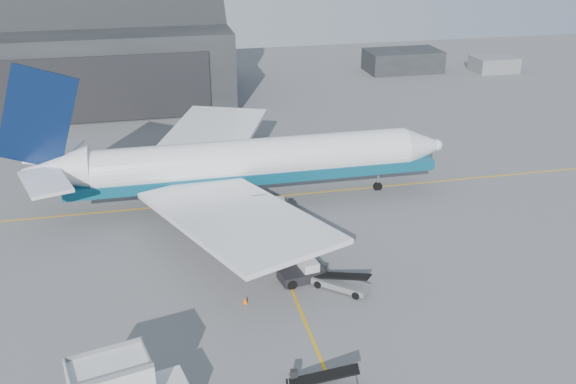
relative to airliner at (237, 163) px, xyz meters
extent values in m
plane|color=#565659|center=(1.71, -19.22, -4.50)|extent=(200.00, 200.00, 0.00)
cube|color=#C58D12|center=(1.71, 0.78, -4.49)|extent=(80.00, 0.25, 0.02)
cube|color=#C58D12|center=(1.71, -21.22, -4.49)|extent=(0.25, 40.00, 0.02)
cube|color=black|center=(-20.29, 45.78, 1.50)|extent=(50.00, 28.00, 12.00)
cube|color=black|center=(-20.29, 31.68, 0.50)|extent=(42.00, 0.40, 9.50)
cube|color=black|center=(39.71, 52.78, -4.50)|extent=(14.00, 8.00, 4.00)
cube|color=gray|center=(56.71, 48.78, -4.50)|extent=(8.00, 6.00, 2.80)
cylinder|color=white|center=(1.87, 0.00, 0.26)|extent=(32.98, 4.40, 4.40)
cone|color=white|center=(20.38, 0.00, 0.26)|extent=(4.03, 4.40, 4.40)
sphere|color=white|center=(22.21, 0.00, 0.26)|extent=(1.28, 1.28, 1.28)
cone|color=white|center=(-17.82, 0.00, 0.81)|extent=(6.41, 4.40, 4.40)
cube|color=black|center=(19.28, 0.00, 0.81)|extent=(2.38, 2.02, 0.64)
cube|color=navy|center=(1.87, 0.00, -1.16)|extent=(38.48, 4.44, 1.10)
cube|color=white|center=(-1.79, -10.99, -0.65)|extent=(16.89, 22.46, 1.34)
cube|color=white|center=(-1.79, 10.99, -0.65)|extent=(16.89, 22.46, 1.34)
cube|color=white|center=(-18.28, -4.12, 1.36)|extent=(5.61, 7.67, 0.32)
cube|color=white|center=(-18.28, 4.12, 1.36)|extent=(5.61, 7.67, 0.32)
cube|color=#071537|center=(-18.74, 0.00, 6.22)|extent=(8.49, 0.46, 10.55)
cylinder|color=gray|center=(0.96, -7.33, -2.12)|extent=(4.76, 2.47, 2.47)
cylinder|color=gray|center=(0.96, 7.33, -2.12)|extent=(4.76, 2.47, 2.47)
cylinder|color=#A5A5AA|center=(15.62, 0.00, -3.22)|extent=(0.26, 0.26, 2.57)
cylinder|color=black|center=(15.62, 0.00, -4.09)|extent=(1.01, 0.32, 1.01)
cylinder|color=black|center=(0.04, -2.93, -4.00)|extent=(1.19, 0.41, 1.19)
cylinder|color=black|center=(0.04, 2.93, -4.00)|extent=(1.19, 0.41, 1.19)
cube|color=silver|center=(-11.98, -30.56, -0.75)|extent=(5.14, 3.74, 2.21)
cube|color=black|center=(2.92, -16.46, -3.97)|extent=(4.13, 2.72, 0.86)
cube|color=silver|center=(3.48, -16.37, -3.21)|extent=(1.61, 1.93, 0.86)
cylinder|color=black|center=(4.40, -17.18, -4.12)|extent=(0.91, 0.48, 0.86)
cylinder|color=black|center=(4.08, -15.29, -4.12)|extent=(0.91, 0.48, 0.86)
cylinder|color=black|center=(1.76, -17.63, -4.12)|extent=(0.91, 0.48, 0.86)
cylinder|color=black|center=(1.44, -15.75, -4.12)|extent=(0.91, 0.48, 0.86)
cube|color=black|center=(0.95, -29.99, -3.35)|extent=(4.81, 1.83, 1.28)
cube|color=black|center=(-0.73, -29.12, -3.55)|extent=(0.57, 0.48, 0.60)
cylinder|color=black|center=(2.66, -29.58, -4.20)|extent=(0.64, 0.35, 0.60)
cylinder|color=black|center=(-0.50, -29.01, -4.20)|extent=(0.64, 0.35, 0.60)
cube|color=gray|center=(5.67, -18.54, -4.02)|extent=(4.56, 4.30, 0.48)
cube|color=black|center=(5.67, -18.54, -3.28)|extent=(4.43, 4.11, 1.36)
cube|color=black|center=(4.62, -16.83, -3.49)|extent=(0.68, 0.67, 0.64)
cylinder|color=black|center=(6.44, -20.23, -4.18)|extent=(0.65, 0.62, 0.64)
cylinder|color=black|center=(7.43, -19.11, -4.18)|extent=(0.65, 0.62, 0.64)
cylinder|color=black|center=(3.90, -17.96, -4.18)|extent=(0.65, 0.62, 0.64)
cylinder|color=black|center=(4.89, -16.85, -4.18)|extent=(0.65, 0.62, 0.64)
cube|color=#F25707|center=(-2.31, -18.90, -4.49)|extent=(0.37, 0.37, 0.03)
cone|color=#F25707|center=(-2.31, -18.90, -4.23)|extent=(0.37, 0.37, 0.53)
camera|label=1|loc=(-8.39, -61.53, 24.25)|focal=40.00mm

